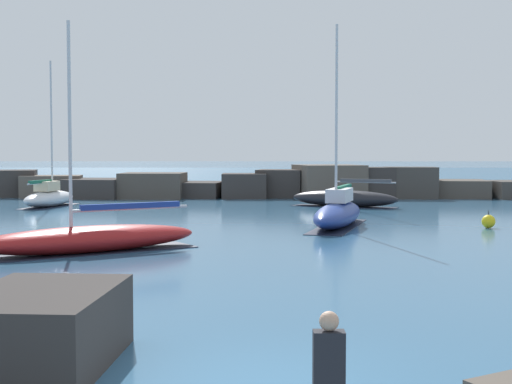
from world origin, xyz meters
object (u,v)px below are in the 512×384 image
Objects in this scene: sailboat_moored_0 at (338,212)px; sailboat_moored_5 at (89,238)px; sailboat_moored_3 at (344,198)px; mooring_buoy_orange_near at (488,221)px; person_on_rocks at (328,377)px; sailboat_moored_1 at (49,197)px.

sailboat_moored_0 reaches higher than sailboat_moored_5.
sailboat_moored_3 is 14.21m from mooring_buoy_orange_near.
sailboat_moored_3 reaches higher than sailboat_moored_0.
sailboat_moored_5 is 4.67× the size of person_on_rocks.
sailboat_moored_3 is at bearing 82.20° from sailboat_moored_0.
person_on_rocks is (-2.83, -25.92, 0.28)m from sailboat_moored_0.
sailboat_moored_0 is 11.41× the size of mooring_buoy_orange_near.
mooring_buoy_orange_near is (24.62, -13.11, -0.33)m from sailboat_moored_1.
sailboat_moored_3 reaches higher than sailboat_moored_5.
sailboat_moored_3 is at bearing 111.71° from mooring_buoy_orange_near.
sailboat_moored_5 is at bearing 112.11° from person_on_rocks.
sailboat_moored_5 is 18.40m from person_on_rocks.
mooring_buoy_orange_near is at bearing -68.29° from sailboat_moored_3.
mooring_buoy_orange_near is at bearing -28.04° from sailboat_moored_1.
sailboat_moored_1 is 22.86m from sailboat_moored_5.
mooring_buoy_orange_near is 27.22m from person_on_rocks.
sailboat_moored_3 is at bearing 0.25° from sailboat_moored_1.
sailboat_moored_1 is at bearing 111.04° from person_on_rocks.
sailboat_moored_1 is 0.90× the size of sailboat_moored_3.
sailboat_moored_5 is at bearing -118.07° from sailboat_moored_3.
person_on_rocks is (6.92, -17.04, 0.47)m from sailboat_moored_5.
sailboat_moored_3 is 12.88× the size of mooring_buoy_orange_near.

